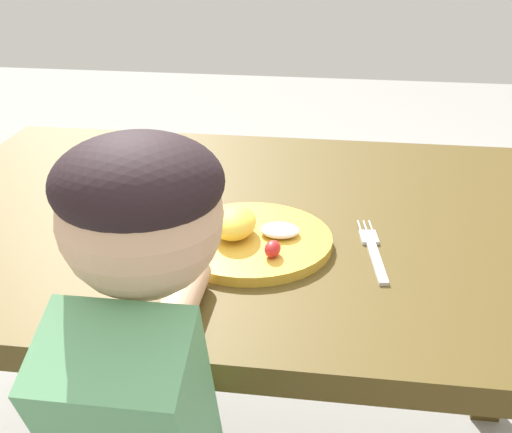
% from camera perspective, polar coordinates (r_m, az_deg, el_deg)
% --- Properties ---
extents(dining_table, '(1.30, 0.88, 0.71)m').
position_cam_1_polar(dining_table, '(1.26, -0.13, -3.92)').
color(dining_table, '#4D3C17').
rests_on(dining_table, ground_plane).
extents(plate, '(0.27, 0.27, 0.06)m').
position_cam_1_polar(plate, '(1.10, -0.65, -1.76)').
color(plate, gold).
rests_on(plate, dining_table).
extents(fork, '(0.05, 0.22, 0.01)m').
position_cam_1_polar(fork, '(1.10, 10.03, -2.89)').
color(fork, silver).
rests_on(fork, dining_table).
extents(spoon, '(0.04, 0.22, 0.02)m').
position_cam_1_polar(spoon, '(1.18, -8.52, -0.46)').
color(spoon, tan).
rests_on(spoon, dining_table).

